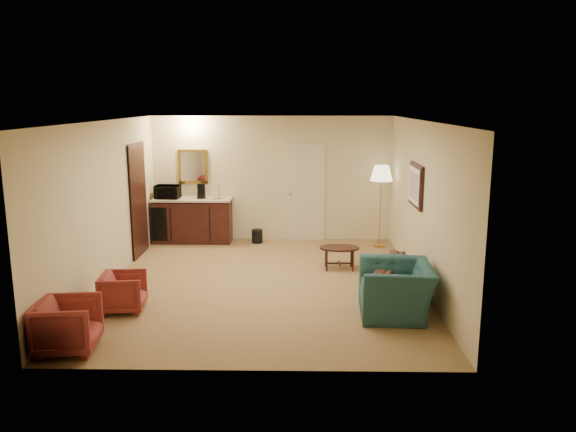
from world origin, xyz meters
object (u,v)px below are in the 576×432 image
wetbar_cabinet (193,220)px  microwave (167,190)px  sofa (405,275)px  teal_armchair (396,281)px  waste_bin (257,236)px  coffee_maker (201,191)px  floor_lamp (380,206)px  rose_chair_near (123,290)px  rose_chair_far (68,323)px  coffee_table (339,258)px

wetbar_cabinet → microwave: bearing=179.9°
sofa → teal_armchair: bearing=179.1°
teal_armchair → waste_bin: 4.54m
teal_armchair → coffee_maker: (-3.35, 4.04, 0.59)m
wetbar_cabinet → floor_lamp: size_ratio=0.99×
rose_chair_near → waste_bin: bearing=-28.4°
microwave → waste_bin: bearing=2.1°
rose_chair_near → wetbar_cabinet: bearing=-9.6°
rose_chair_far → coffee_maker: 5.38m
microwave → sofa: bearing=-33.8°
wetbar_cabinet → rose_chair_far: size_ratio=2.35×
teal_armchair → rose_chair_far: (-4.05, -1.24, -0.13)m
wetbar_cabinet → waste_bin: (1.35, -0.07, -0.32)m
rose_chair_near → coffee_table: (3.17, 2.05, -0.10)m
teal_armchair → microwave: 5.74m
floor_lamp → coffee_maker: size_ratio=5.37×
rose_chair_near → microwave: size_ratio=1.21×
rose_chair_far → coffee_table: size_ratio=1.00×
sofa → microwave: (-4.30, 3.37, 0.73)m
sofa → waste_bin: bearing=56.7°
teal_armchair → waste_bin: bearing=-148.0°
sofa → microwave: size_ratio=3.74×
sofa → rose_chair_near: (-4.05, -0.59, -0.06)m
wetbar_cabinet → teal_armchair: bearing=-48.6°
rose_chair_far → waste_bin: 5.52m
wetbar_cabinet → coffee_maker: size_ratio=5.32×
teal_armchair → rose_chair_far: 4.24m
rose_chair_far → floor_lamp: (4.35, 4.94, 0.48)m
coffee_table → coffee_maker: bearing=144.8°
teal_armchair → coffee_maker: size_ratio=3.56×
wetbar_cabinet → rose_chair_near: 3.97m
coffee_maker → waste_bin: bearing=-16.9°
rose_chair_near → floor_lamp: (4.10, 3.64, 0.53)m
rose_chair_near → microwave: bearing=-2.4°
rose_chair_far → sofa: bearing=-72.5°
rose_chair_near → waste_bin: size_ratio=2.15×
sofa → coffee_table: (-0.88, 1.47, -0.16)m
rose_chair_far → floor_lamp: 6.60m
sofa → floor_lamp: bearing=19.2°
sofa → waste_bin: (-2.45, 3.30, -0.22)m
floor_lamp → sofa: bearing=-90.9°
sofa → coffee_table: bearing=51.0°
teal_armchair → floor_lamp: 3.73m
waste_bin → sofa: bearing=-53.4°
wetbar_cabinet → microwave: size_ratio=3.29×
rose_chair_far → coffee_maker: (0.70, 5.28, 0.73)m
wetbar_cabinet → coffee_maker: (0.20, 0.02, 0.61)m
wetbar_cabinet → rose_chair_near: bearing=-93.6°
coffee_maker → microwave: bearing=169.2°
wetbar_cabinet → coffee_table: 3.50m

